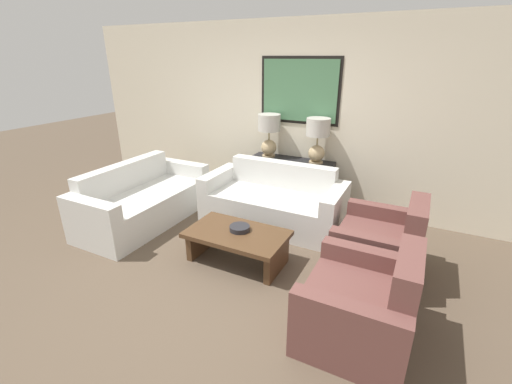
% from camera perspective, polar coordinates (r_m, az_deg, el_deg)
% --- Properties ---
extents(ground_plane, '(20.00, 20.00, 0.00)m').
position_cam_1_polar(ground_plane, '(3.62, -7.85, -15.08)').
color(ground_plane, brown).
extents(back_wall, '(7.52, 0.12, 2.65)m').
position_cam_1_polar(back_wall, '(5.18, 7.28, 12.38)').
color(back_wall, beige).
rests_on(back_wall, ground_plane).
extents(console_table, '(1.24, 0.37, 0.74)m').
position_cam_1_polar(console_table, '(5.18, 5.78, 1.46)').
color(console_table, black).
rests_on(console_table, ground_plane).
extents(table_lamp_left, '(0.33, 0.33, 0.63)m').
position_cam_1_polar(table_lamp_left, '(5.11, 2.19, 10.08)').
color(table_lamp_left, tan).
rests_on(table_lamp_left, console_table).
extents(table_lamp_right, '(0.33, 0.33, 0.63)m').
position_cam_1_polar(table_lamp_right, '(4.86, 10.23, 9.13)').
color(table_lamp_right, tan).
rests_on(table_lamp_right, console_table).
extents(couch_by_back_wall, '(1.88, 0.86, 0.79)m').
position_cam_1_polar(couch_by_back_wall, '(4.68, 2.95, -1.89)').
color(couch_by_back_wall, silver).
rests_on(couch_by_back_wall, ground_plane).
extents(couch_by_side, '(0.86, 1.88, 0.79)m').
position_cam_1_polar(couch_by_side, '(4.97, -18.26, -1.54)').
color(couch_by_side, silver).
rests_on(couch_by_side, ground_plane).
extents(coffee_table, '(1.09, 0.64, 0.37)m').
position_cam_1_polar(coffee_table, '(3.82, -3.17, -7.96)').
color(coffee_table, '#4C331E').
rests_on(coffee_table, ground_plane).
extents(decorative_bowl, '(0.22, 0.22, 0.05)m').
position_cam_1_polar(decorative_bowl, '(3.79, -2.74, -6.03)').
color(decorative_bowl, '#232328').
rests_on(decorative_bowl, coffee_table).
extents(armchair_near_back_wall, '(0.83, 0.93, 0.85)m').
position_cam_1_polar(armchair_near_back_wall, '(3.86, 20.08, -8.60)').
color(armchair_near_back_wall, brown).
rests_on(armchair_near_back_wall, ground_plane).
extents(armchair_near_camera, '(0.83, 0.93, 0.85)m').
position_cam_1_polar(armchair_near_camera, '(3.00, 17.16, -17.79)').
color(armchair_near_camera, brown).
rests_on(armchair_near_camera, ground_plane).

